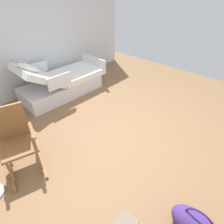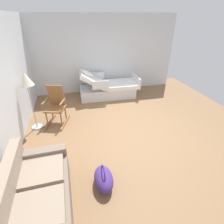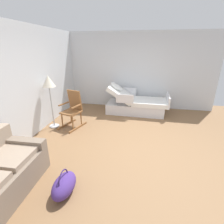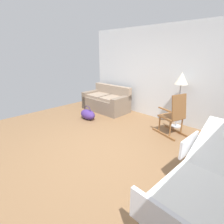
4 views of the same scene
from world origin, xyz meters
The scene contains 4 objects.
ground_plane centered at (0.00, 0.00, 0.00)m, with size 6.92×6.92×0.00m, color olive.
side_wall centered at (2.82, 0.00, 1.35)m, with size 0.10×5.35×2.70m, color silver.
hospital_bed centered at (2.13, 0.06, 0.31)m, with size 1.06×2.09×1.08m.
rocking_chair centered at (0.72, 1.78, 0.50)m, with size 0.87×0.68×1.05m.
Camera 1 is at (-1.56, 2.27, 2.37)m, focal length 29.52 mm.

